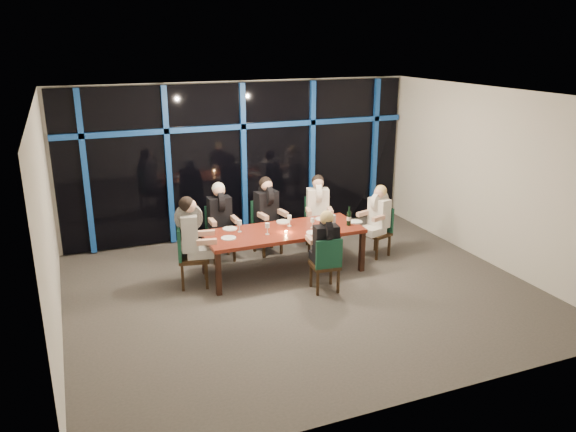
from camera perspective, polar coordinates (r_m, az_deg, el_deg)
The scene contains 29 objects.
room at distance 8.17m, azimuth 1.58°, elevation 5.34°, with size 7.04×7.00×3.02m.
window_wall at distance 10.96m, azimuth -4.55°, elevation 5.95°, with size 6.86×0.43×2.94m.
dining_table at distance 9.25m, azimuth -0.46°, elevation -1.82°, with size 2.60×1.00×0.75m.
chair_far_left at distance 9.97m, azimuth -6.97°, elevation -1.39°, with size 0.45×0.45×0.96m.
chair_far_mid at distance 10.22m, azimuth -2.32°, elevation -0.76°, with size 0.51×0.51×0.97m.
chair_far_right at distance 10.46m, azimuth 2.96°, elevation -0.38°, with size 0.55×0.55×0.95m.
chair_end_left at distance 8.93m, azimuth -10.18°, elevation -3.69°, with size 0.54×0.54×1.00m.
chair_end_right at distance 10.21m, azimuth 9.31°, elevation -1.25°, with size 0.52×0.52×0.89m.
chair_near_mid at distance 8.61m, azimuth 3.93°, elevation -4.68°, with size 0.46×0.46×0.89m.
diner_far_left at distance 9.78m, azimuth -6.92°, elevation 0.57°, with size 0.48×0.59×0.93m.
diner_far_mid at distance 10.03m, azimuth -2.13°, elevation 1.19°, with size 0.52×0.64×0.94m.
diner_far_right at distance 10.27m, azimuth 3.06°, elevation 1.48°, with size 0.56×0.65×0.93m.
diner_end_left at distance 8.80m, azimuth -9.76°, elevation -1.25°, with size 0.66×0.54×0.97m.
diner_end_right at distance 10.05m, azimuth 9.12°, elevation 0.57°, with size 0.60×0.53×0.87m.
diner_near_mid at distance 8.55m, azimuth 3.81°, elevation -2.29°, with size 0.47×0.58×0.87m.
plate_far_left at distance 9.31m, azimuth -5.93°, elevation -1.29°, with size 0.24×0.24×0.01m, color white.
plate_far_mid at distance 9.61m, azimuth -0.49°, elevation -0.57°, with size 0.24×0.24×0.01m, color white.
plate_far_right at distance 9.78m, azimuth 3.50°, elevation -0.29°, with size 0.24×0.24×0.01m, color white.
plate_end_left at distance 8.89m, azimuth -6.06°, elevation -2.23°, with size 0.24×0.24×0.01m, color white.
plate_end_right at distance 9.67m, azimuth 6.79°, elevation -0.59°, with size 0.24×0.24×0.01m, color white.
plate_near_mid at distance 9.09m, azimuth 2.62°, elevation -1.70°, with size 0.24×0.24×0.01m, color white.
wine_bottle at distance 9.47m, azimuth 6.21°, elevation -0.21°, with size 0.08×0.08×0.33m.
water_pitcher at distance 9.41m, azimuth 4.52°, elevation -0.47°, with size 0.12×0.11×0.20m.
tea_light at distance 9.10m, azimuth -0.22°, elevation -1.60°, with size 0.05×0.05×0.03m, color #EF9547.
wine_glass_a at distance 8.98m, azimuth -2.12°, elevation -1.04°, with size 0.07×0.07×0.19m.
wine_glass_b at distance 9.37m, azimuth 0.15°, elevation -0.22°, with size 0.07×0.07×0.19m.
wine_glass_c at distance 9.30m, azimuth 2.50°, elevation -0.49°, with size 0.06×0.06×0.17m.
wine_glass_d at distance 9.13m, azimuth -4.96°, elevation -0.76°, with size 0.08×0.08×0.20m.
wine_glass_e at distance 9.60m, azimuth 4.14°, elevation 0.19°, with size 0.08×0.08×0.20m.
Camera 1 is at (-3.20, -7.31, 3.78)m, focal length 35.00 mm.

